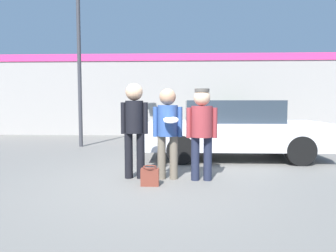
{
  "coord_description": "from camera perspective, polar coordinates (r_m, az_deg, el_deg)",
  "views": [
    {
      "loc": [
        0.51,
        -5.17,
        1.37
      ],
      "look_at": [
        0.28,
        0.37,
        0.95
      ],
      "focal_mm": 32.0,
      "sensor_mm": 36.0,
      "label": 1
    }
  ],
  "objects": [
    {
      "name": "ground_plane",
      "position": [
        5.37,
        -3.25,
        -10.5
      ],
      "size": [
        56.0,
        56.0,
        0.0
      ],
      "primitive_type": "plane",
      "color": "#66635E"
    },
    {
      "name": "storefront_building",
      "position": [
        12.87,
        0.04,
        6.06
      ],
      "size": [
        24.0,
        0.22,
        3.47
      ],
      "color": "gray",
      "rests_on": "ground"
    },
    {
      "name": "person_left",
      "position": [
        5.47,
        -6.42,
        0.75
      ],
      "size": [
        0.5,
        0.33,
        1.74
      ],
      "color": "black",
      "rests_on": "ground"
    },
    {
      "name": "person_middle_with_frisbee",
      "position": [
        5.38,
        -0.06,
        0.07
      ],
      "size": [
        0.53,
        0.57,
        1.64
      ],
      "color": "#665B4C",
      "rests_on": "ground"
    },
    {
      "name": "person_right",
      "position": [
        5.32,
        6.44,
        0.08
      ],
      "size": [
        0.55,
        0.38,
        1.63
      ],
      "color": "#1E2338",
      "rests_on": "ground"
    },
    {
      "name": "parked_car_near",
      "position": [
        7.61,
        12.33,
        -0.61
      ],
      "size": [
        4.27,
        1.79,
        1.44
      ],
      "color": "silver",
      "rests_on": "ground"
    },
    {
      "name": "street_lamp",
      "position": [
        10.0,
        -15.34,
        15.38
      ],
      "size": [
        1.27,
        0.35,
        5.36
      ],
      "color": "#38383D",
      "rests_on": "ground"
    },
    {
      "name": "shrub",
      "position": [
        12.18,
        12.1,
        0.96
      ],
      "size": [
        1.36,
        1.36,
        1.36
      ],
      "color": "#285B2D",
      "rests_on": "ground"
    },
    {
      "name": "handbag",
      "position": [
        5.07,
        -3.47,
        -9.54
      ],
      "size": [
        0.3,
        0.23,
        0.33
      ],
      "color": "brown",
      "rests_on": "ground"
    }
  ]
}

